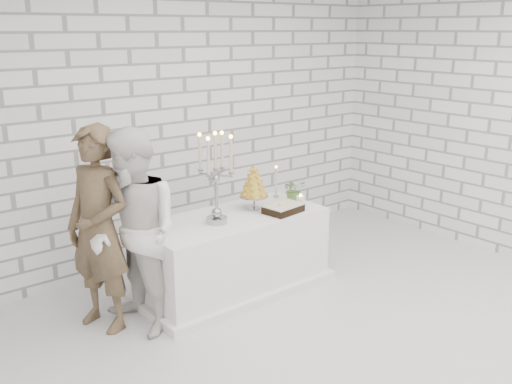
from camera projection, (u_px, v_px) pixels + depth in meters
name	position (u px, v px, depth m)	size (l,w,h in m)	color
ground	(331.00, 353.00, 4.54)	(6.00, 5.00, 0.01)	silver
wall_back	(161.00, 124.00, 5.99)	(6.00, 0.01, 3.00)	white
cake_table	(233.00, 253.00, 5.55)	(1.80, 0.80, 0.75)	white
groom	(99.00, 230.00, 4.73)	(0.64, 0.42, 1.74)	brown
bride	(135.00, 233.00, 4.67)	(0.84, 0.65, 1.72)	white
candelabra	(216.00, 178.00, 5.15)	(0.34, 0.34, 0.85)	#92929C
croquembouche	(254.00, 188.00, 5.60)	(0.28, 0.28, 0.44)	#B38925
chocolate_cake	(283.00, 208.00, 5.55)	(0.36, 0.25, 0.08)	black
pillar_candle	(300.00, 202.00, 5.69)	(0.08, 0.08, 0.12)	white
extra_taper	(276.00, 183.00, 6.01)	(0.06, 0.06, 0.32)	beige
flowers	(294.00, 190.00, 5.87)	(0.23, 0.20, 0.26)	#466E38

